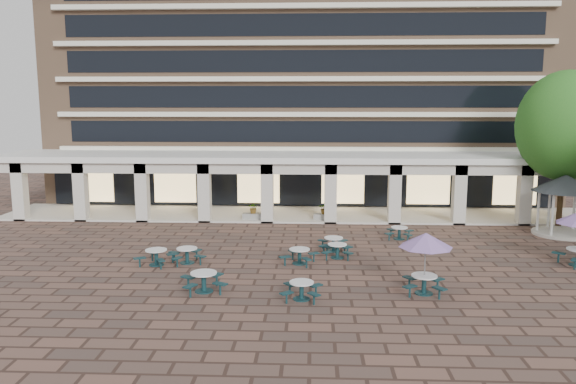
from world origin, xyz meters
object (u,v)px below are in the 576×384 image
at_px(gazebo, 565,190).
at_px(planter_right, 324,213).
at_px(planter_left, 254,213).
at_px(picnic_table_1, 302,289).

xyz_separation_m(gazebo, planter_right, (-14.39, 3.33, -2.21)).
bearing_deg(planter_left, picnic_table_1, -76.98).
bearing_deg(planter_right, gazebo, -13.02).
xyz_separation_m(gazebo, planter_left, (-19.21, 3.33, -2.21)).
distance_m(picnic_table_1, planter_right, 15.50).
xyz_separation_m(picnic_table_1, planter_right, (1.25, 15.45, 0.08)).
distance_m(picnic_table_1, planter_left, 15.86).
distance_m(picnic_table_1, gazebo, 19.92).
bearing_deg(planter_right, picnic_table_1, -94.63).
relative_size(picnic_table_1, planter_left, 1.18).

